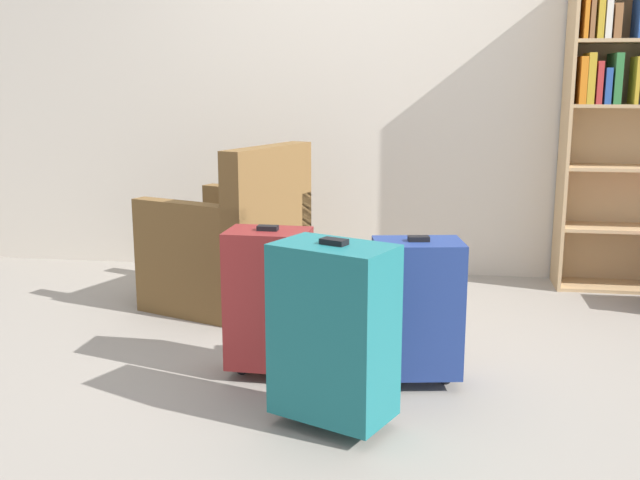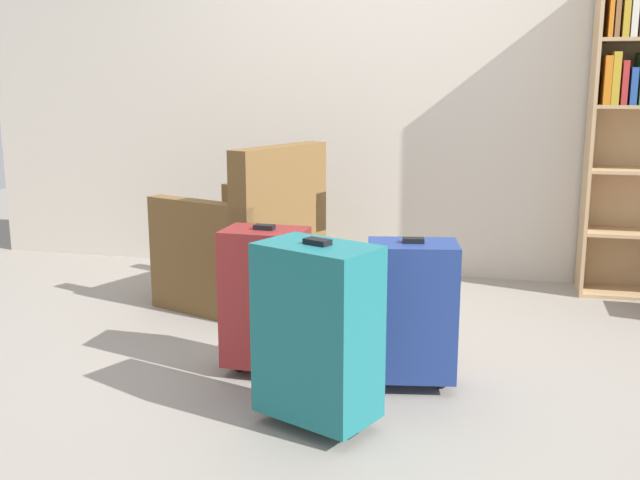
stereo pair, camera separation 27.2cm
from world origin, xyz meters
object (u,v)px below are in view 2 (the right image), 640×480
(mug, at_px, (337,310))
(suitcase_dark_red, at_px, (265,297))
(armchair, at_px, (245,248))
(suitcase_teal, at_px, (317,331))
(suitcase_navy_blue, at_px, (411,310))

(mug, bearing_deg, suitcase_dark_red, -99.64)
(armchair, bearing_deg, suitcase_teal, -61.63)
(mug, relative_size, suitcase_navy_blue, 0.19)
(armchair, height_order, suitcase_navy_blue, armchair)
(suitcase_dark_red, distance_m, suitcase_teal, 0.55)
(armchair, distance_m, suitcase_navy_blue, 1.42)
(mug, distance_m, suitcase_teal, 1.30)
(suitcase_dark_red, bearing_deg, mug, 80.36)
(suitcase_navy_blue, bearing_deg, mug, 120.81)
(suitcase_navy_blue, xyz_separation_m, suitcase_dark_red, (-0.62, -0.00, 0.01))
(suitcase_dark_red, xyz_separation_m, suitcase_teal, (0.33, -0.44, 0.02))
(suitcase_navy_blue, bearing_deg, suitcase_teal, -122.77)
(suitcase_dark_red, bearing_deg, suitcase_navy_blue, 0.44)
(mug, bearing_deg, suitcase_teal, -81.07)
(mug, height_order, suitcase_dark_red, suitcase_dark_red)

